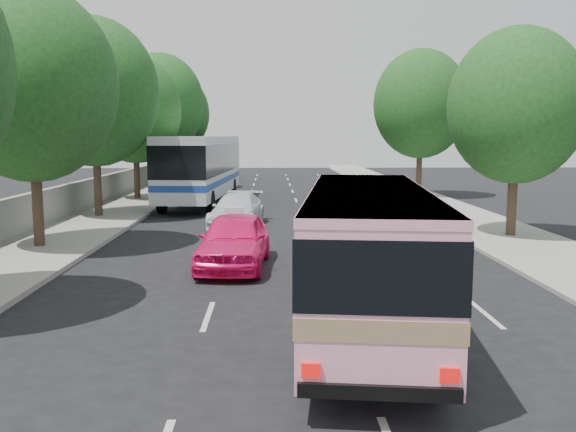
{
  "coord_description": "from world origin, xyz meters",
  "views": [
    {
      "loc": [
        -0.52,
        -14.9,
        3.9
      ],
      "look_at": [
        -0.03,
        2.51,
        1.6
      ],
      "focal_mm": 38.0,
      "sensor_mm": 36.0,
      "label": 1
    }
  ],
  "objects_px": {
    "tour_coach_front": "(202,163)",
    "pink_taxi": "(234,240)",
    "tour_coach_rear": "(204,156)",
    "white_pickup": "(237,210)",
    "pink_bus": "(368,242)"
  },
  "relations": [
    {
      "from": "tour_coach_front",
      "to": "tour_coach_rear",
      "type": "relative_size",
      "value": 1.07
    },
    {
      "from": "pink_taxi",
      "to": "pink_bus",
      "type": "bearing_deg",
      "value": -58.83
    },
    {
      "from": "pink_taxi",
      "to": "white_pickup",
      "type": "relative_size",
      "value": 0.99
    },
    {
      "from": "tour_coach_front",
      "to": "pink_bus",
      "type": "bearing_deg",
      "value": -71.74
    },
    {
      "from": "pink_taxi",
      "to": "tour_coach_front",
      "type": "height_order",
      "value": "tour_coach_front"
    },
    {
      "from": "pink_bus",
      "to": "tour_coach_rear",
      "type": "distance_m",
      "value": 41.36
    },
    {
      "from": "pink_bus",
      "to": "tour_coach_front",
      "type": "xyz_separation_m",
      "value": [
        -5.92,
        23.16,
        0.55
      ]
    },
    {
      "from": "tour_coach_front",
      "to": "pink_taxi",
      "type": "bearing_deg",
      "value": -76.59
    },
    {
      "from": "white_pickup",
      "to": "tour_coach_front",
      "type": "relative_size",
      "value": 0.37
    },
    {
      "from": "white_pickup",
      "to": "tour_coach_rear",
      "type": "height_order",
      "value": "tour_coach_rear"
    },
    {
      "from": "tour_coach_front",
      "to": "tour_coach_rear",
      "type": "distance_m",
      "value": 17.57
    },
    {
      "from": "tour_coach_front",
      "to": "tour_coach_rear",
      "type": "bearing_deg",
      "value": 99.77
    },
    {
      "from": "pink_taxi",
      "to": "tour_coach_rear",
      "type": "height_order",
      "value": "tour_coach_rear"
    },
    {
      "from": "tour_coach_front",
      "to": "tour_coach_rear",
      "type": "height_order",
      "value": "tour_coach_front"
    },
    {
      "from": "pink_taxi",
      "to": "tour_coach_front",
      "type": "bearing_deg",
      "value": 103.52
    }
  ]
}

